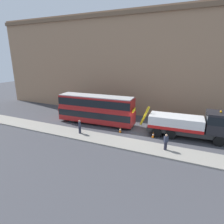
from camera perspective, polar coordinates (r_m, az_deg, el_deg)
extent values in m
plane|color=#424247|center=(24.60, 8.32, -5.81)|extent=(120.00, 120.00, 0.00)
cube|color=gray|center=(20.90, 5.03, -9.64)|extent=(60.00, 2.80, 0.15)
cube|color=#9E7A5B|center=(29.75, 12.94, 13.63)|extent=(60.00, 1.20, 16.00)
cube|color=brown|center=(29.64, 13.63, 28.00)|extent=(60.00, 0.30, 0.60)
cube|color=#2D2D2D|center=(23.89, 21.64, -5.33)|extent=(9.10, 2.67, 0.55)
cube|color=black|center=(23.74, 29.71, -2.85)|extent=(2.73, 2.73, 2.30)
cube|color=black|center=(23.61, 29.87, -1.82)|extent=(2.76, 2.76, 0.90)
cube|color=silver|center=(23.57, 18.73, -2.80)|extent=(6.23, 2.91, 1.40)
cube|color=red|center=(23.74, 18.62, -3.98)|extent=(6.23, 2.96, 0.36)
cylinder|color=#B79914|center=(23.87, 9.91, -1.15)|extent=(1.25, 0.34, 2.52)
sphere|color=orange|center=(23.40, 30.15, 0.09)|extent=(0.24, 0.24, 0.24)
cylinder|color=black|center=(25.33, 29.08, -5.74)|extent=(1.18, 0.40, 1.16)
cylinder|color=black|center=(23.29, 29.71, -7.68)|extent=(1.18, 0.40, 1.16)
cylinder|color=black|center=(25.04, 17.71, -4.62)|extent=(1.18, 0.40, 1.16)
cylinder|color=black|center=(22.97, 17.29, -6.50)|extent=(1.18, 0.40, 1.16)
cylinder|color=black|center=(25.16, 14.08, -4.22)|extent=(1.18, 0.40, 1.16)
cylinder|color=black|center=(23.10, 13.32, -6.05)|extent=(1.18, 0.40, 1.16)
cube|color=#AD1E1E|center=(26.89, -4.86, -0.84)|extent=(11.11, 3.06, 1.90)
cube|color=#AD1E1E|center=(26.42, -4.96, 2.90)|extent=(10.89, 2.95, 1.70)
cube|color=black|center=(26.82, -4.88, -0.32)|extent=(11.01, 3.10, 0.90)
cube|color=black|center=(26.39, -4.96, 3.11)|extent=(10.79, 3.09, 1.00)
cube|color=#B2B2B2|center=(26.22, -5.01, 4.83)|extent=(10.66, 2.84, 0.12)
cube|color=yellow|center=(24.67, 6.65, 0.55)|extent=(0.14, 1.50, 0.44)
cylinder|color=black|center=(26.69, 3.75, -2.68)|extent=(1.05, 0.35, 1.04)
cylinder|color=black|center=(24.76, 2.22, -4.20)|extent=(1.05, 0.35, 1.04)
cylinder|color=black|center=(29.55, -9.66, -0.98)|extent=(1.05, 0.35, 1.04)
cylinder|color=black|center=(27.82, -11.93, -2.21)|extent=(1.05, 0.35, 1.04)
cylinder|color=#232333|center=(23.57, -9.72, -5.39)|extent=(0.42, 0.42, 0.85)
cube|color=#2D3347|center=(23.31, -9.81, -3.71)|extent=(0.44, 0.48, 0.62)
sphere|color=tan|center=(23.16, -9.86, -2.71)|extent=(0.24, 0.24, 0.24)
cylinder|color=#232333|center=(20.04, 15.91, -9.85)|extent=(0.42, 0.42, 0.85)
cube|color=#2D3347|center=(19.73, 16.07, -7.93)|extent=(0.47, 0.46, 0.62)
sphere|color=tan|center=(19.56, 16.17, -6.79)|extent=(0.24, 0.24, 0.24)
cone|color=orange|center=(23.85, 2.51, -5.44)|extent=(0.32, 0.32, 0.72)
cylinder|color=white|center=(23.84, 2.51, -5.36)|extent=(0.21, 0.21, 0.10)
cube|color=black|center=(23.98, 2.50, -6.20)|extent=(0.36, 0.36, 0.04)
cone|color=orange|center=(22.88, 12.36, -6.80)|extent=(0.32, 0.32, 0.72)
cylinder|color=white|center=(22.87, 12.37, -6.72)|extent=(0.21, 0.21, 0.10)
cube|color=black|center=(23.02, 12.31, -7.58)|extent=(0.36, 0.36, 0.04)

